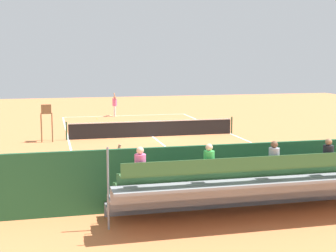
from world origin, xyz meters
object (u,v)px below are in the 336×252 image
Objects in this scene: tennis_player at (115,104)px; tennis_ball_near at (97,118)px; bleacher_stand at (257,185)px; tennis_net at (152,128)px; equipment_bag at (237,192)px; line_judge at (119,172)px; courtside_bench at (289,178)px; umpire_chair at (47,119)px; tennis_racket at (111,115)px.

tennis_player is 29.18× the size of tennis_ball_near.
bleacher_stand is 137.27× the size of tennis_ball_near.
tennis_net is at bearing -90.01° from bleacher_stand.
line_judge reaches higher than equipment_bag.
equipment_bag is 0.47× the size of line_judge.
tennis_net is 11.44× the size of equipment_bag.
umpire_chair is at bearing -57.31° from courtside_bench.
courtside_bench is 24.23m from tennis_player.
tennis_net is 17.57× the size of tennis_racket.
courtside_bench is at bearing 101.46° from tennis_ball_near.
tennis_net is 5.35× the size of line_judge.
tennis_ball_near is at bearing -111.24° from umpire_chair.
tennis_racket is (1.15, -26.68, -0.96)m from bleacher_stand.
tennis_ball_near is at bearing -93.63° from line_judge.
tennis_player is 2.29m from tennis_ball_near.
umpire_chair is 14.66m from equipment_bag.
umpire_chair is (6.20, -15.13, 0.34)m from bleacher_stand.
tennis_net is 1.14× the size of bleacher_stand.
tennis_net is 156.06× the size of tennis_ball_near.
umpire_chair is 12.96m from line_judge.
tennis_player is at bearing -115.84° from umpire_chair.
tennis_player and line_judge have the same top height.
equipment_bag is 4.14m from line_judge.
bleacher_stand is 4.70× the size of tennis_player.
equipment_bag is at bearing 90.74° from tennis_net.
equipment_bag is 24.74m from tennis_racket.
courtside_bench is at bearing 97.18° from tennis_player.
umpire_chair reaches higher than line_judge.
tennis_racket is (-5.05, -11.55, -1.30)m from umpire_chair.
tennis_player is (0.87, -26.14, 0.05)m from bleacher_stand.
bleacher_stand reaches higher than tennis_net.
tennis_ball_near is (2.61, -22.83, -0.15)m from equipment_bag.
tennis_racket is at bearing -124.55° from tennis_ball_near.
line_judge reaches higher than courtside_bench.
tennis_racket is at bearing -84.20° from tennis_net.
tennis_player is 3.29× the size of tennis_racket.
line_judge is (2.71, 24.29, 1.00)m from tennis_racket.
tennis_net is 13.45m from courtside_bench.
bleacher_stand is 4.70× the size of line_judge.
courtside_bench reaches higher than tennis_racket.
tennis_net is 10.81m from tennis_player.
equipment_bag is (1.99, 0.13, -0.38)m from courtside_bench.
courtside_bench is (-2.16, -2.11, -0.41)m from bleacher_stand.
courtside_bench reaches higher than equipment_bag.
umpire_chair reaches higher than courtside_bench.
umpire_chair is 3.65× the size of tennis_racket.
umpire_chair is 32.42× the size of tennis_ball_near.
umpire_chair is 1.11× the size of line_judge.
bleacher_stand is at bearing 84.92° from equipment_bag.
umpire_chair reaches higher than tennis_net.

